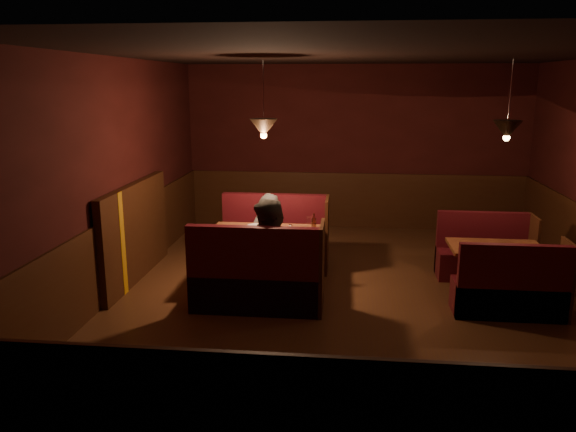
# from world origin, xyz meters

# --- Properties ---
(room) EXTENTS (6.02, 7.02, 2.92)m
(room) POSITION_xyz_m (-0.28, 0.04, 1.05)
(room) COLOR #55301F
(room) RESTS_ON ground
(main_table) EXTENTS (1.39, 0.84, 0.97)m
(main_table) POSITION_xyz_m (-1.15, 0.29, 0.57)
(main_table) COLOR brown
(main_table) RESTS_ON ground
(main_bench_far) EXTENTS (1.53, 0.55, 1.04)m
(main_bench_far) POSITION_xyz_m (-1.13, 1.07, 0.33)
(main_bench_far) COLOR #4A1217
(main_bench_far) RESTS_ON ground
(main_bench_near) EXTENTS (1.53, 0.55, 1.04)m
(main_bench_near) POSITION_xyz_m (-1.13, -0.51, 0.33)
(main_bench_near) COLOR #4A1217
(main_bench_near) RESTS_ON ground
(second_table) EXTENTS (1.12, 0.72, 0.63)m
(second_table) POSITION_xyz_m (1.71, 0.30, 0.47)
(second_table) COLOR brown
(second_table) RESTS_ON ground
(second_bench_far) EXTENTS (1.24, 0.46, 0.88)m
(second_bench_far) POSITION_xyz_m (1.74, 0.96, 0.28)
(second_bench_far) COLOR #4A1217
(second_bench_far) RESTS_ON ground
(second_bench_near) EXTENTS (1.24, 0.46, 0.88)m
(second_bench_near) POSITION_xyz_m (1.74, -0.37, 0.28)
(second_bench_near) COLOR #4A1217
(second_bench_near) RESTS_ON ground
(diner_a) EXTENTS (0.63, 0.53, 1.48)m
(diner_a) POSITION_xyz_m (-1.20, 0.84, 0.74)
(diner_a) COLOR #393939
(diner_a) RESTS_ON ground
(diner_b) EXTENTS (0.96, 0.85, 1.63)m
(diner_b) POSITION_xyz_m (-0.98, -0.37, 0.82)
(diner_b) COLOR #2B2925
(diner_b) RESTS_ON ground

